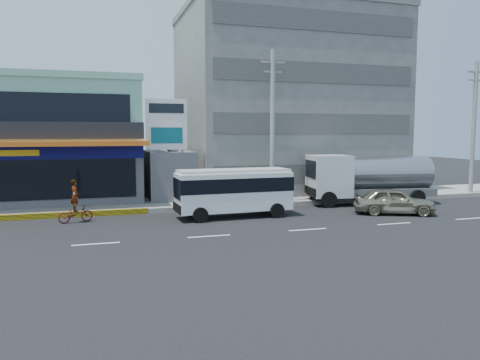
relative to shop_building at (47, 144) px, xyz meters
name	(u,v)px	position (x,y,z in m)	size (l,w,h in m)	color
ground	(209,236)	(8.00, -13.95, -4.00)	(120.00, 120.00, 0.00)	black
sidewalk	(247,200)	(13.00, -4.45, -3.85)	(70.00, 5.00, 0.30)	gray
shop_building	(47,144)	(0.00, 0.00, 0.00)	(12.40, 11.70, 8.00)	#48484D
concrete_building	(284,105)	(18.00, 1.05, 3.00)	(16.00, 12.00, 14.00)	gray
gap_structure	(168,176)	(8.00, -1.95, -2.25)	(3.00, 6.00, 3.50)	#48484D
satellite_dish	(170,150)	(8.00, -2.95, -0.42)	(1.50, 1.50, 0.15)	slate
billboard	(167,130)	(7.50, -4.75, 0.93)	(2.60, 0.18, 6.90)	gray
utility_pole_near	(272,127)	(14.00, -6.55, 1.15)	(1.60, 0.30, 10.00)	#999993
utility_pole_far	(474,128)	(30.00, -6.55, 1.15)	(1.60, 0.30, 10.00)	#999993
minibus	(234,189)	(10.52, -9.53, -2.37)	(6.56, 2.44, 2.72)	white
sedan	(394,201)	(19.79, -11.40, -3.22)	(1.85, 4.59, 1.56)	tan
tanker_truck	(366,178)	(20.37, -7.44, -2.23)	(8.62, 3.78, 3.29)	silver
motorcycle_rider	(75,208)	(2.01, -8.53, -3.24)	(1.90, 1.15, 2.30)	#510B11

